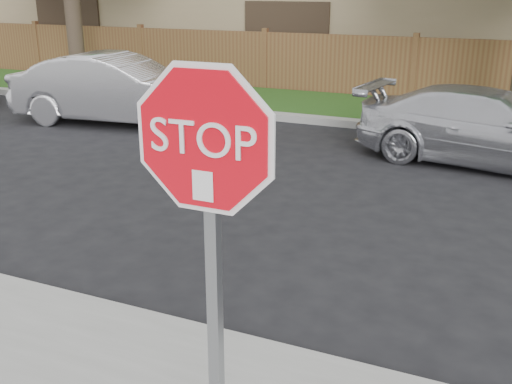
% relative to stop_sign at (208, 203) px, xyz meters
% --- Properties ---
extents(ground, '(90.00, 90.00, 0.00)m').
position_rel_stop_sign_xyz_m(ground, '(-1.16, 1.48, -1.83)').
color(ground, black).
rests_on(ground, ground).
extents(far_curb, '(70.00, 0.30, 0.15)m').
position_rel_stop_sign_xyz_m(far_curb, '(-1.16, 9.63, -1.75)').
color(far_curb, gray).
rests_on(far_curb, ground).
extents(grass_strip, '(70.00, 3.00, 0.12)m').
position_rel_stop_sign_xyz_m(grass_strip, '(-1.16, 11.28, -1.77)').
color(grass_strip, '#1E4714').
rests_on(grass_strip, ground).
extents(fence, '(70.00, 0.12, 1.60)m').
position_rel_stop_sign_xyz_m(fence, '(-1.16, 12.88, -1.03)').
color(fence, brown).
rests_on(fence, ground).
extents(stop_sign, '(1.01, 0.13, 2.55)m').
position_rel_stop_sign_xyz_m(stop_sign, '(0.00, 0.00, 0.00)').
color(stop_sign, gray).
rests_on(stop_sign, sidewalk_near).
extents(sedan_left, '(4.59, 2.12, 1.46)m').
position_rel_stop_sign_xyz_m(sedan_left, '(-6.45, 7.95, -1.10)').
color(sedan_left, silver).
rests_on(sedan_left, ground).
extents(sedan_right, '(4.42, 2.24, 1.23)m').
position_rel_stop_sign_xyz_m(sedan_right, '(0.92, 7.87, -1.21)').
color(sedan_right, silver).
rests_on(sedan_right, ground).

